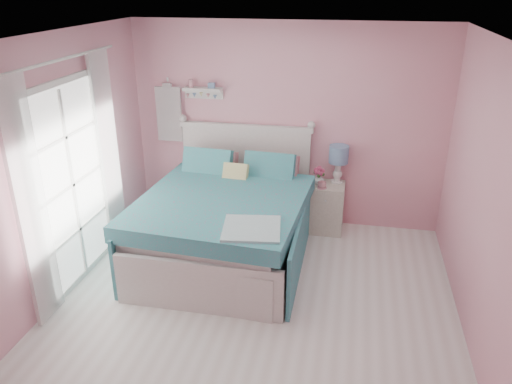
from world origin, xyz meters
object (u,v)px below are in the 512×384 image
(table_lamp, at_px, (339,157))
(vase, at_px, (319,179))
(teacup, at_px, (322,185))
(nightstand, at_px, (326,207))
(bed, at_px, (226,223))

(table_lamp, relative_size, vase, 3.48)
(table_lamp, bearing_deg, teacup, -126.87)
(nightstand, distance_m, teacup, 0.38)
(vase, bearing_deg, teacup, -67.59)
(table_lamp, height_order, vase, table_lamp)
(nightstand, bearing_deg, bed, -140.78)
(vase, xyz_separation_m, teacup, (0.05, -0.12, -0.03))
(bed, bearing_deg, teacup, 40.75)
(bed, bearing_deg, table_lamp, 43.75)
(table_lamp, xyz_separation_m, vase, (-0.23, -0.11, -0.27))
(teacup, bearing_deg, bed, -143.22)
(bed, distance_m, teacup, 1.32)
(nightstand, xyz_separation_m, vase, (-0.11, -0.00, 0.39))
(table_lamp, bearing_deg, bed, -140.22)
(nightstand, bearing_deg, table_lamp, 44.76)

